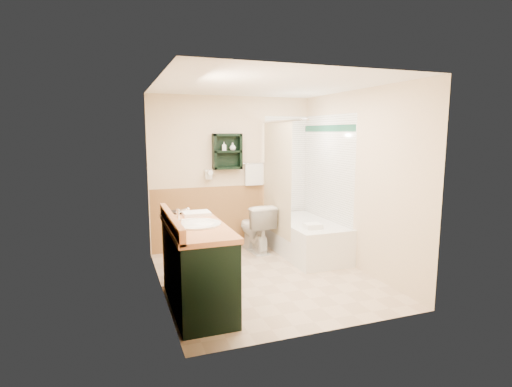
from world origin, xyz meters
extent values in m
plane|color=#CBB294|center=(0.00, 0.00, 0.00)|extent=(3.00, 3.00, 0.00)
cube|color=beige|center=(0.00, 1.52, 1.20)|extent=(2.60, 0.04, 2.40)
cube|color=beige|center=(-1.32, 0.00, 1.20)|extent=(0.04, 3.00, 2.40)
cube|color=beige|center=(1.32, 0.00, 1.20)|extent=(0.04, 3.00, 2.40)
cube|color=white|center=(0.00, 0.00, 2.42)|extent=(2.60, 3.00, 0.04)
cube|color=black|center=(-0.10, 1.41, 1.55)|extent=(0.45, 0.15, 0.55)
cylinder|color=silver|center=(0.53, 0.75, 2.00)|extent=(0.03, 1.60, 0.03)
cube|color=black|center=(-0.99, -0.54, 0.45)|extent=(0.59, 1.41, 0.89)
cube|color=white|center=(0.93, 0.68, 0.26)|extent=(0.78, 1.50, 0.52)
imported|color=white|center=(0.27, 1.15, 0.37)|extent=(0.48, 0.78, 0.74)
cube|color=white|center=(-0.89, -0.06, 0.91)|extent=(0.31, 0.24, 0.04)
imported|color=black|center=(-1.16, 0.11, 0.99)|extent=(0.14, 0.09, 0.20)
cube|color=white|center=(0.79, 0.25, 0.56)|extent=(0.23, 0.19, 0.07)
imported|color=white|center=(-0.15, 1.40, 1.60)|extent=(0.08, 0.14, 0.06)
imported|color=white|center=(-0.01, 1.40, 1.61)|extent=(0.10, 0.12, 0.09)
camera|label=1|loc=(-1.79, -4.56, 1.85)|focal=28.00mm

